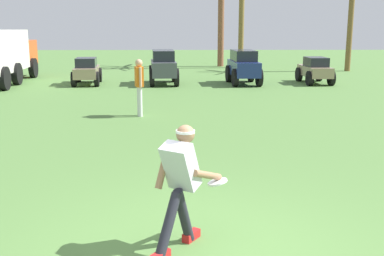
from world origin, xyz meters
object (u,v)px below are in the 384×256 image
Objects in this scene: teammate_near_sideline at (139,82)px; parked_car_slot_c at (243,66)px; parked_car_slot_b at (163,66)px; box_truck at (6,54)px; frisbee_in_flight at (217,182)px; parked_car_slot_d at (315,70)px; palm_tree_far_left at (221,5)px; parked_car_slot_a at (87,71)px; frisbee_thrower at (180,181)px.

teammate_near_sideline is 0.64× the size of parked_car_slot_c.
box_truck reaches higher than parked_car_slot_b.
parked_car_slot_d reaches higher than frisbee_in_flight.
frisbee_in_flight is 7.78m from teammate_near_sideline.
parked_car_slot_d is at bearing -66.96° from palm_tree_far_left.
parked_car_slot_c is (6.50, -0.00, 0.18)m from parked_car_slot_a.
parked_car_slot_b is (-0.86, 14.90, -0.06)m from frisbee_thrower.
frisbee_thrower is 16.03m from parked_car_slot_d.
box_truck is at bearing 176.72° from parked_car_slot_b.
parked_car_slot_b is at bearing 179.11° from parked_car_slot_c.
teammate_near_sideline is 0.26× the size of palm_tree_far_left.
palm_tree_far_left is at bearing 53.38° from parked_car_slot_a.
box_truck is (-6.62, 0.38, 0.49)m from parked_car_slot_b.
teammate_near_sideline is at bearing -67.81° from parked_car_slot_a.
parked_car_slot_a is (-4.03, 14.85, -0.23)m from frisbee_thrower.
frisbee_thrower is 0.62× the size of parked_car_slot_a.
frisbee_thrower reaches higher than parked_car_slot_a.
parked_car_slot_c reaches higher than parked_car_slot_d.
parked_car_slot_d is at bearing 1.39° from parked_car_slot_b.
palm_tree_far_left reaches higher than parked_car_slot_d.
parked_car_slot_c is (3.33, -0.05, 0.00)m from parked_car_slot_b.
palm_tree_far_left is at bearing 70.16° from parked_car_slot_b.
parked_car_slot_b is at bearing 0.93° from parked_car_slot_a.
frisbee_thrower is at bearing -74.80° from parked_car_slot_a.
parked_car_slot_b is at bearing -3.28° from box_truck.
parked_car_slot_b reaches higher than parked_car_slot_a.
parked_car_slot_a and parked_car_slot_d have the same top height.
palm_tree_far_left is at bearing 113.04° from parked_car_slot_d.
box_truck is at bearing 172.89° from parked_car_slot_a.
parked_car_slot_a is 0.94× the size of parked_car_slot_b.
palm_tree_far_left reaches higher than teammate_near_sideline.
box_truck reaches higher than frisbee_thrower.
teammate_near_sideline is at bearing -133.16° from parked_car_slot_d.
parked_car_slot_d is 13.01m from box_truck.
parked_car_slot_b and parked_car_slot_c have the same top height.
frisbee_thrower is 0.24× the size of box_truck.
parked_car_slot_a is at bearing -179.07° from parked_car_slot_b.
teammate_near_sideline is at bearing -92.75° from parked_car_slot_b.
box_truck reaches higher than parked_car_slot_c.
parked_car_slot_c is at bearing 82.07° from frisbee_in_flight.
parked_car_slot_c is (2.03, 14.55, 0.06)m from frisbee_in_flight.
box_truck reaches higher than parked_car_slot_a.
parked_car_slot_b reaches higher than frisbee_in_flight.
parked_car_slot_a is at bearing 112.19° from teammate_near_sideline.
frisbee_in_flight is 14.66m from parked_car_slot_b.
parked_car_slot_d is at bearing 3.88° from parked_car_slot_c.
frisbee_in_flight is 23.02m from palm_tree_far_left.
parked_car_slot_b is at bearing 87.25° from teammate_near_sideline.
teammate_near_sideline reaches higher than parked_car_slot_c.
parked_car_slot_c reaches higher than parked_car_slot_a.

